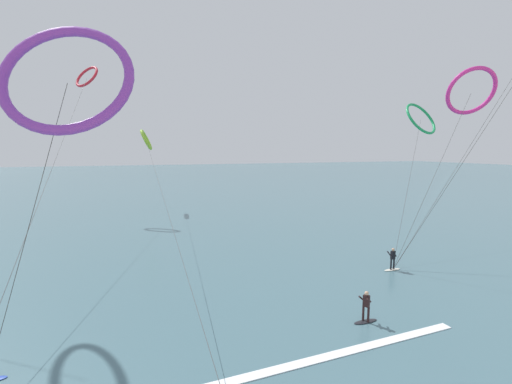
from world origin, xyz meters
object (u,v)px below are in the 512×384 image
Objects in this scene: kite_magenta at (471,91)px; kite_emerald at (421,119)px; kite_crimson at (87,77)px; surfer_charcoal at (366,309)px; kite_violet at (67,78)px; kite_lime at (146,140)px; surfer_ivory at (393,260)px.

kite_emerald is at bearing -87.62° from kite_magenta.
kite_crimson is 3.19× the size of kite_emerald.
kite_crimson reaches higher than kite_magenta.
kite_emerald is (18.78, 15.54, 11.63)m from surfer_charcoal.
kite_magenta is at bearing 23.76° from kite_violet.
kite_emerald is 0.89× the size of kite_magenta.
kite_crimson is 45.70m from kite_magenta.
kite_crimson is at bearing -23.53° from kite_magenta.
surfer_ivory is at bearing -146.08° from kite_lime.
surfer_charcoal is 1.00× the size of surfer_ivory.
surfer_ivory is 16.36m from kite_magenta.
kite_violet is at bearing -130.33° from surfer_charcoal.
surfer_charcoal is 41.99m from kite_lime.
kite_emerald is (32.43, 12.72, 0.32)m from kite_violet.
surfer_ivory is 0.12× the size of kite_violet.
surfer_charcoal is 0.12× the size of kite_violet.
surfer_charcoal is at bearing 37.08° from surfer_ivory.
kite_magenta is at bearing -132.79° from kite_lime.
surfer_charcoal is 0.12× the size of kite_emerald.
kite_violet reaches higher than surfer_charcoal.
kite_lime is at bearing 126.32° from kite_emerald.
kite_lime is at bearing 164.12° from surfer_charcoal.
kite_emerald reaches higher than surfer_ivory.
kite_magenta is (25.35, -32.01, 3.55)m from kite_lime.
surfer_ivory is at bearing 101.21° from surfer_charcoal.
kite_crimson reaches higher than surfer_charcoal.
kite_magenta is at bearing 3.90° from kite_crimson.
surfer_charcoal is 46.29m from kite_crimson.
kite_violet reaches higher than kite_emerald.
kite_lime is 3.37× the size of kite_emerald.
kite_violet reaches higher than surfer_ivory.
kite_lime is 37.00m from kite_emerald.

